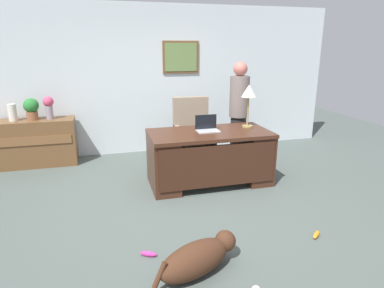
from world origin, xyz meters
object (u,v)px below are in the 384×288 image
(desk, at_px, (210,156))
(dog_toy_plush, at_px, (148,254))
(vase_with_flowers, at_px, (49,106))
(potted_plant, at_px, (31,108))
(desk_lamp, at_px, (249,94))
(credenza, at_px, (30,143))
(dog_lying, at_px, (198,258))
(dog_toy_bone, at_px, (316,235))
(armchair, at_px, (193,136))
(vase_empty, at_px, (12,113))
(laptop, at_px, (207,127))
(person_standing, at_px, (239,113))

(desk, distance_m, dog_toy_plush, 1.97)
(vase_with_flowers, distance_m, potted_plant, 0.27)
(potted_plant, relative_size, dog_toy_plush, 2.14)
(desk, bearing_deg, potted_plant, 149.35)
(desk_lamp, xyz_separation_m, dog_toy_plush, (-1.77, -1.71, -1.26))
(credenza, xyz_separation_m, vase_with_flowers, (0.36, 0.00, 0.62))
(dog_lying, relative_size, dog_toy_bone, 5.08)
(armchair, height_order, vase_empty, armchair)
(credenza, height_order, armchair, armchair)
(vase_with_flowers, bearing_deg, credenza, -179.78)
(credenza, relative_size, dog_toy_bone, 8.77)
(potted_plant, bearing_deg, desk_lamp, -23.18)
(armchair, relative_size, desk_lamp, 1.79)
(credenza, relative_size, vase_empty, 5.35)
(armchair, distance_m, dog_toy_plush, 2.71)
(desk, height_order, potted_plant, potted_plant)
(potted_plant, bearing_deg, dog_lying, -61.72)
(dog_lying, distance_m, vase_empty, 4.14)
(desk, bearing_deg, credenza, 150.22)
(dog_lying, height_order, vase_empty, vase_empty)
(vase_with_flowers, height_order, dog_toy_bone, vase_with_flowers)
(desk, bearing_deg, armchair, 91.25)
(credenza, bearing_deg, dog_lying, -60.57)
(desk, height_order, credenza, credenza)
(desk, distance_m, dog_lying, 2.07)
(armchair, bearing_deg, credenza, 166.00)
(credenza, distance_m, dog_toy_plush, 3.48)
(desk, height_order, dog_toy_bone, desk)
(desk_lamp, bearing_deg, vase_with_flowers, 154.98)
(potted_plant, bearing_deg, credenza, -179.13)
(armchair, height_order, dog_toy_plush, armchair)
(desk, distance_m, laptop, 0.42)
(potted_plant, distance_m, dog_toy_bone, 4.67)
(person_standing, bearing_deg, armchair, 168.72)
(credenza, bearing_deg, desk_lamp, -22.59)
(vase_empty, bearing_deg, dog_toy_bone, -42.41)
(dog_lying, bearing_deg, laptop, 70.52)
(credenza, distance_m, desk_lamp, 3.70)
(dog_lying, relative_size, dog_toy_plush, 5.05)
(armchair, height_order, vase_with_flowers, vase_with_flowers)
(desk, relative_size, dog_toy_plush, 10.30)
(person_standing, height_order, laptop, person_standing)
(dog_toy_bone, bearing_deg, person_standing, 87.89)
(credenza, xyz_separation_m, dog_toy_plush, (1.55, -3.10, -0.37))
(dog_toy_bone, bearing_deg, armchair, 104.56)
(vase_with_flowers, relative_size, dog_toy_plush, 2.25)
(dog_toy_plush, bearing_deg, vase_with_flowers, 111.11)
(vase_empty, bearing_deg, armchair, -13.08)
(armchair, relative_size, vase_empty, 4.15)
(dog_lying, relative_size, vase_with_flowers, 2.24)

